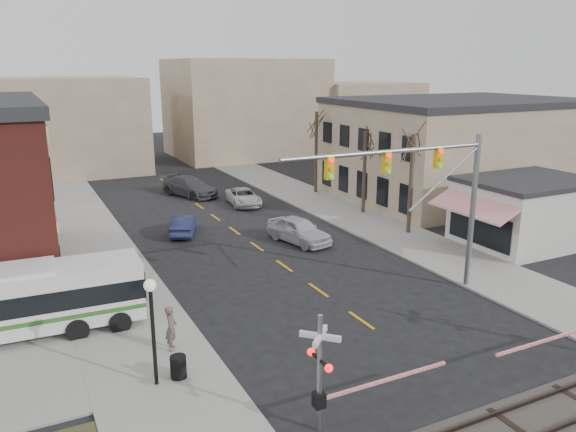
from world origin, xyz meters
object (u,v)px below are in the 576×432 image
object	(u,v)px
pedestrian_near	(171,328)
pedestrian_far	(89,301)
car_b	(183,225)
car_d	(190,186)
street_lamp	(152,310)
rr_crossing_west	(331,372)
car_c	(243,197)
traffic_signal_mast	(429,184)
car_a	(299,230)
trash_bin	(178,367)

from	to	relation	value
pedestrian_near	pedestrian_far	size ratio (longest dim) A/B	1.06
car_b	car_d	world-z (taller)	car_d
pedestrian_far	street_lamp	bearing A→B (deg)	-147.99
car_b	pedestrian_far	bearing A→B (deg)	78.31
rr_crossing_west	car_c	bearing A→B (deg)	73.22
car_c	rr_crossing_west	bearing A→B (deg)	-99.86
traffic_signal_mast	car_b	xyz separation A→B (m)	(-7.67, 15.85, -5.11)
car_c	car_d	xyz separation A→B (m)	(-3.03, 5.20, 0.18)
car_b	street_lamp	bearing A→B (deg)	93.08
traffic_signal_mast	car_c	distance (m)	22.46
rr_crossing_west	street_lamp	size ratio (longest dim) A/B	1.39
traffic_signal_mast	car_c	xyz separation A→B (m)	(-0.79, 21.85, -5.12)
traffic_signal_mast	car_a	distance (m)	11.83
rr_crossing_west	car_d	distance (m)	34.60
car_b	pedestrian_far	distance (m)	13.76
street_lamp	pedestrian_far	world-z (taller)	street_lamp
car_c	pedestrian_near	size ratio (longest dim) A/B	2.56
street_lamp	car_b	world-z (taller)	street_lamp
car_c	traffic_signal_mast	bearing A→B (deg)	-81.02
car_d	pedestrian_near	world-z (taller)	pedestrian_near
car_b	pedestrian_far	size ratio (longest dim) A/B	2.34
trash_bin	car_c	xyz separation A→B (m)	(12.32, 24.03, 0.12)
street_lamp	car_a	bearing A→B (deg)	45.88
car_a	pedestrian_far	distance (m)	15.24
street_lamp	car_d	world-z (taller)	street_lamp
street_lamp	car_a	xyz separation A→B (m)	(12.53, 12.92, -2.19)
car_b	pedestrian_near	distance (m)	16.64
trash_bin	car_b	distance (m)	18.83
traffic_signal_mast	pedestrian_far	xyz separation A→B (m)	(-15.34, 4.43, -4.79)
rr_crossing_west	car_b	distance (m)	23.02
traffic_signal_mast	trash_bin	world-z (taller)	traffic_signal_mast
street_lamp	rr_crossing_west	bearing A→B (deg)	-47.14
rr_crossing_west	street_lamp	world-z (taller)	street_lamp
trash_bin	car_c	distance (m)	27.00
street_lamp	pedestrian_far	bearing A→B (deg)	101.68
car_c	pedestrian_far	size ratio (longest dim) A/B	2.71
traffic_signal_mast	street_lamp	bearing A→B (deg)	-170.77
car_c	pedestrian_near	xyz separation A→B (m)	(-11.97, -21.84, 0.39)
car_a	pedestrian_far	bearing A→B (deg)	-169.34
trash_bin	pedestrian_far	size ratio (longest dim) A/B	0.48
traffic_signal_mast	trash_bin	size ratio (longest dim) A/B	12.97
car_a	car_d	size ratio (longest dim) A/B	0.84
car_a	pedestrian_near	xyz separation A→B (m)	(-11.33, -10.64, 0.22)
pedestrian_near	trash_bin	bearing A→B (deg)	-165.77
traffic_signal_mast	car_d	xyz separation A→B (m)	(-3.82, 27.05, -4.94)
street_lamp	car_d	xyz separation A→B (m)	(10.13, 29.32, -2.18)
traffic_signal_mast	car_a	world-z (taller)	traffic_signal_mast
traffic_signal_mast	pedestrian_far	size ratio (longest dim) A/B	6.22
rr_crossing_west	car_a	distance (m)	19.50
car_d	pedestrian_far	size ratio (longest dim) A/B	3.31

